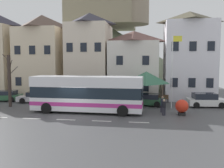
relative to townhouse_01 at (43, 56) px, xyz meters
The scene contains 18 objects.
ground_plane 15.51m from the townhouse_01, 56.59° to the right, with size 40.00×60.00×0.07m.
townhouse_01 is the anchor object (origin of this frame).
townhouse_02 6.73m from the townhouse_01, ahead, with size 5.35×6.32×11.29m.
townhouse_03 12.83m from the townhouse_01, ahead, with size 6.26×5.49×8.73m.
townhouse_04 19.70m from the townhouse_01, ahead, with size 6.00×5.88×11.06m.
hilltop_castle 19.01m from the townhouse_01, 73.81° to the left, with size 41.99×41.99×22.44m.
transit_bus 14.18m from the townhouse_01, 48.88° to the right, with size 10.49×2.91×3.40m.
bus_shelter 15.80m from the townhouse_01, 22.18° to the right, with size 3.60×3.60×3.71m.
parked_car_00 22.02m from the townhouse_01, 15.52° to the right, with size 3.98×2.28×1.46m.
parked_car_01 7.82m from the townhouse_01, 71.50° to the right, with size 4.73×2.28×1.26m.
parked_car_02 7.69m from the townhouse_01, 117.30° to the right, with size 4.20×2.43×1.26m.
parked_car_03 16.34m from the townhouse_01, 21.88° to the right, with size 4.24×2.40×1.28m.
pedestrian_00 19.16m from the townhouse_01, 30.50° to the right, with size 0.35×0.33×1.53m.
pedestrian_01 19.86m from the townhouse_01, 33.66° to the right, with size 0.31×0.30×1.48m.
public_bench 17.30m from the townhouse_01, 12.24° to the right, with size 1.79×0.48×0.87m.
flagpole 18.59m from the townhouse_01, 22.78° to the right, with size 0.95×0.10×7.40m.
harbour_buoy 21.00m from the townhouse_01, 30.36° to the right, with size 1.16×1.16×1.41m.
bare_tree_02 9.08m from the townhouse_01, 89.26° to the right, with size 1.57×1.06×5.56m.
Camera 1 is at (6.64, -20.26, 4.76)m, focal length 38.91 mm.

